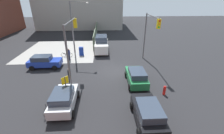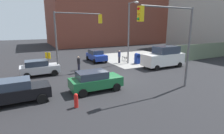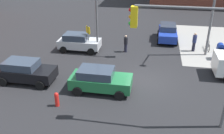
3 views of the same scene
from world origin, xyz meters
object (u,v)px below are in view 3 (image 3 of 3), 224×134
at_px(sedan_black, 25,71).
at_px(bicycle_at_crosswalk, 78,42).
at_px(traffic_signal_se_corner, 194,45).
at_px(pedestrian_crossing, 194,42).
at_px(street_lamp_corner, 214,3).
at_px(mailbox_blue, 220,51).
at_px(coupe_blue, 168,32).
at_px(fire_hydrant, 57,99).
at_px(pedestrian_waiting, 126,43).
at_px(coupe_green, 100,80).
at_px(bicycle_leaning_on_fence, 208,46).
at_px(traffic_signal_nw_corner, 120,3).
at_px(coupe_silver, 79,42).

height_order(sedan_black, bicycle_at_crosswalk, sedan_black).
height_order(traffic_signal_se_corner, pedestrian_crossing, traffic_signal_se_corner).
relative_size(street_lamp_corner, mailbox_blue, 5.59).
bearing_deg(pedestrian_crossing, traffic_signal_se_corner, -69.73).
bearing_deg(coupe_blue, sedan_black, -133.13).
distance_m(traffic_signal_se_corner, sedan_black, 11.80).
height_order(mailbox_blue, sedan_black, sedan_black).
distance_m(sedan_black, bicycle_at_crosswalk, 7.83).
relative_size(fire_hydrant, coupe_blue, 0.23).
bearing_deg(pedestrian_waiting, coupe_green, -137.41).
height_order(coupe_blue, bicycle_at_crosswalk, coupe_blue).
xyz_separation_m(mailbox_blue, bicycle_leaning_on_fence, (-0.60, 2.20, -0.42)).
height_order(traffic_signal_se_corner, bicycle_at_crosswalk, traffic_signal_se_corner).
bearing_deg(bicycle_at_crosswalk, street_lamp_corner, -2.70).
xyz_separation_m(traffic_signal_nw_corner, bicycle_leaning_on_fence, (8.05, 2.70, -4.28)).
distance_m(coupe_silver, bicycle_at_crosswalk, 1.37).
relative_size(traffic_signal_se_corner, street_lamp_corner, 0.81).
bearing_deg(fire_hydrant, coupe_blue, 62.95).
xyz_separation_m(traffic_signal_nw_corner, sedan_black, (-5.88, -6.16, -3.78)).
bearing_deg(traffic_signal_nw_corner, mailbox_blue, 3.31).
distance_m(sedan_black, coupe_green, 5.52).
xyz_separation_m(traffic_signal_se_corner, street_lamp_corner, (2.65, 9.94, 0.08)).
xyz_separation_m(mailbox_blue, coupe_green, (-9.02, -6.95, 0.08)).
distance_m(street_lamp_corner, sedan_black, 15.70).
bearing_deg(coupe_silver, traffic_signal_nw_corner, -4.45).
bearing_deg(coupe_green, mailbox_blue, 37.64).
distance_m(coupe_blue, bicycle_leaning_on_fence, 4.29).
xyz_separation_m(sedan_black, coupe_green, (5.52, -0.29, 0.00)).
distance_m(fire_hydrant, coupe_green, 3.15).
distance_m(mailbox_blue, fire_hydrant, 14.50).
height_order(traffic_signal_se_corner, coupe_silver, traffic_signal_se_corner).
xyz_separation_m(street_lamp_corner, fire_hydrant, (-10.13, -9.64, -4.22)).
height_order(coupe_green, pedestrian_waiting, same).
bearing_deg(traffic_signal_se_corner, mailbox_blue, 68.61).
bearing_deg(pedestrian_waiting, traffic_signal_se_corner, -106.12).
height_order(coupe_blue, pedestrian_crossing, pedestrian_crossing).
relative_size(sedan_black, pedestrian_waiting, 2.51).
relative_size(coupe_blue, bicycle_at_crosswalk, 2.34).
relative_size(pedestrian_waiting, bicycle_at_crosswalk, 0.93).
bearing_deg(coupe_silver, pedestrian_crossing, 9.13).
bearing_deg(coupe_silver, fire_hydrant, -81.44).
height_order(coupe_silver, pedestrian_crossing, pedestrian_crossing).
height_order(street_lamp_corner, pedestrian_crossing, street_lamp_corner).
xyz_separation_m(sedan_black, bicycle_leaning_on_fence, (13.93, 8.86, -0.50)).
bearing_deg(bicycle_at_crosswalk, coupe_green, -63.37).
xyz_separation_m(traffic_signal_nw_corner, street_lamp_corner, (7.58, 0.94, 0.08)).
xyz_separation_m(coupe_blue, pedestrian_crossing, (2.36, -2.70, 0.09)).
xyz_separation_m(traffic_signal_nw_corner, bicycle_at_crosswalk, (-4.35, 1.50, -4.28)).
bearing_deg(mailbox_blue, fire_hydrant, -140.60).
bearing_deg(bicycle_at_crosswalk, mailbox_blue, -4.40).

